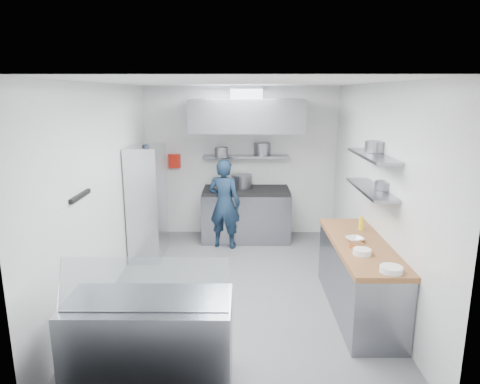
{
  "coord_description": "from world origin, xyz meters",
  "views": [
    {
      "loc": [
        0.05,
        -5.53,
        2.68
      ],
      "look_at": [
        0.0,
        0.6,
        1.25
      ],
      "focal_mm": 32.0,
      "sensor_mm": 36.0,
      "label": 1
    }
  ],
  "objects_px": {
    "gas_range": "(246,216)",
    "chef": "(224,204)",
    "display_case": "(150,342)",
    "wire_rack": "(148,202)"
  },
  "relations": [
    {
      "from": "chef",
      "to": "display_case",
      "type": "relative_size",
      "value": 1.05
    },
    {
      "from": "wire_rack",
      "to": "chef",
      "type": "bearing_deg",
      "value": 17.66
    },
    {
      "from": "chef",
      "to": "display_case",
      "type": "bearing_deg",
      "value": 98.91
    },
    {
      "from": "chef",
      "to": "wire_rack",
      "type": "distance_m",
      "value": 1.31
    },
    {
      "from": "wire_rack",
      "to": "display_case",
      "type": "relative_size",
      "value": 1.23
    },
    {
      "from": "display_case",
      "to": "wire_rack",
      "type": "bearing_deg",
      "value": 102.45
    },
    {
      "from": "gas_range",
      "to": "chef",
      "type": "relative_size",
      "value": 1.01
    },
    {
      "from": "wire_rack",
      "to": "display_case",
      "type": "height_order",
      "value": "wire_rack"
    },
    {
      "from": "display_case",
      "to": "gas_range",
      "type": "bearing_deg",
      "value": 77.52
    },
    {
      "from": "gas_range",
      "to": "display_case",
      "type": "height_order",
      "value": "gas_range"
    }
  ]
}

